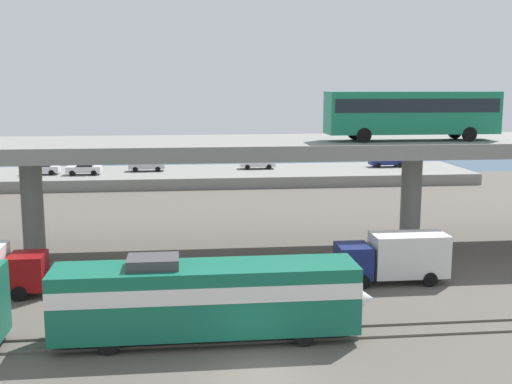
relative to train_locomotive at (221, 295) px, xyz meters
name	(u,v)px	position (x,y,z in m)	size (l,w,h in m)	color
ground_plane	(261,374)	(1.43, -4.00, -2.19)	(260.00, 260.00, 0.00)	#565149
rail_strip_near	(253,342)	(1.43, -0.75, -2.13)	(110.00, 0.12, 0.12)	#59544C
rail_strip_far	(249,330)	(1.43, 0.75, -2.13)	(110.00, 0.12, 0.12)	#59544C
train_locomotive	(221,295)	(0.00, 0.00, 0.00)	(15.41, 3.04, 4.18)	#14664C
highway_overpass	(227,151)	(1.43, 16.00, 5.25)	(96.00, 10.10, 8.20)	gray
transit_bus_on_overpass	(412,111)	(14.17, 14.20, 8.07)	(12.00, 2.68, 3.40)	#197A56
service_truck_east	(395,256)	(11.16, 7.85, -0.56)	(6.80, 2.46, 3.04)	navy
pier_parking_lot	(209,176)	(1.43, 51.00, -1.54)	(65.60, 13.09, 1.30)	gray
parked_car_0	(258,163)	(7.79, 52.41, -0.12)	(4.44, 1.90, 1.50)	silver
parked_car_1	(146,165)	(-6.30, 51.69, -0.12)	(4.44, 1.86, 1.50)	#B7B7BC
parked_car_2	(84,168)	(-13.56, 49.24, -0.12)	(4.06, 1.99, 1.50)	silver
parked_car_3	(388,161)	(24.93, 52.34, -0.12)	(4.67, 1.85, 1.50)	navy
parked_car_4	(42,168)	(-18.65, 50.02, -0.12)	(4.19, 2.00, 1.50)	silver
harbor_water	(203,160)	(1.43, 74.00, -2.19)	(140.00, 36.00, 0.01)	#2D5170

